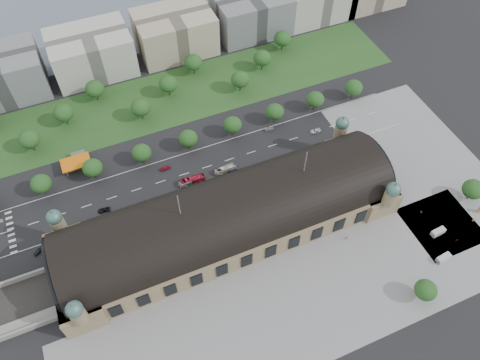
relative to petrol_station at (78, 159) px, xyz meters
name	(u,v)px	position (x,y,z in m)	size (l,w,h in m)	color
ground	(229,230)	(53.91, -65.28, -2.95)	(900.00, 900.00, 0.00)	black
station	(228,218)	(53.91, -65.28, 7.33)	(150.00, 48.40, 44.30)	#8C7757
plaza_south	(293,308)	(63.91, -109.28, -2.95)	(190.00, 48.00, 0.12)	gray
plaza_east	(419,161)	(156.91, -65.28, -2.95)	(56.00, 100.00, 0.12)	gray
road_slab	(161,182)	(33.91, -27.28, -2.95)	(260.00, 26.00, 0.10)	black
grass_belt	(140,106)	(38.91, 27.72, -2.95)	(300.00, 45.00, 0.10)	#274E1F
petrol_station	(78,159)	(0.00, 0.00, 0.00)	(14.00, 13.00, 5.05)	orange
office_2	(1,75)	(-26.09, 67.72, 9.05)	(45.00, 32.00, 24.00)	slate
office_3	(92,53)	(23.91, 67.72, 9.05)	(45.00, 32.00, 24.00)	#BBB9B1
office_4	(175,32)	(73.91, 67.72, 9.05)	(45.00, 32.00, 24.00)	#BDAF94
office_5	(251,13)	(123.91, 67.72, 9.05)	(45.00, 32.00, 24.00)	slate
tree_row_2	(41,184)	(-18.09, -12.28, 4.48)	(9.60, 9.60, 11.52)	#2D2116
tree_row_3	(93,168)	(5.91, -12.28, 4.48)	(9.60, 9.60, 11.52)	#2D2116
tree_row_4	(142,153)	(29.91, -12.28, 4.48)	(9.60, 9.60, 11.52)	#2D2116
tree_row_5	(188,138)	(53.91, -12.28, 4.48)	(9.60, 9.60, 11.52)	#2D2116
tree_row_6	(233,125)	(77.91, -12.28, 4.48)	(9.60, 9.60, 11.52)	#2D2116
tree_row_7	(275,112)	(101.91, -12.28, 4.48)	(9.60, 9.60, 11.52)	#2D2116
tree_row_8	(315,99)	(125.91, -12.28, 4.48)	(9.60, 9.60, 11.52)	#2D2116
tree_row_9	(354,88)	(149.91, -12.28, 4.48)	(9.60, 9.60, 11.52)	#2D2116
tree_belt_3	(29,139)	(-19.09, 17.72, 5.10)	(10.40, 10.40, 12.48)	#2D2116
tree_belt_4	(63,113)	(-0.09, 29.72, 5.10)	(10.40, 10.40, 12.48)	#2D2116
tree_belt_5	(95,89)	(18.91, 41.72, 5.10)	(10.40, 10.40, 12.48)	#2D2116
tree_belt_6	(140,108)	(37.91, 17.72, 5.10)	(10.40, 10.40, 12.48)	#2D2116
tree_belt_7	(168,84)	(56.91, 29.72, 5.10)	(10.40, 10.40, 12.48)	#2D2116
tree_belt_8	(193,62)	(75.91, 41.72, 5.10)	(10.40, 10.40, 12.48)	#2D2116
tree_belt_9	(240,79)	(94.91, 17.72, 5.10)	(10.40, 10.40, 12.48)	#2D2116
tree_belt_10	(262,58)	(113.91, 29.72, 5.10)	(10.40, 10.40, 12.48)	#2D2116
tree_belt_11	(282,39)	(132.91, 41.72, 5.10)	(10.40, 10.40, 12.48)	#2D2116
tree_plaza_ne	(473,189)	(163.91, -93.28, 4.48)	(10.00, 10.00, 11.69)	#2D2116
tree_plaza_s	(426,290)	(113.91, -125.28, 3.86)	(9.00, 9.00, 10.64)	#2D2116
traffic_car_2	(104,210)	(5.03, -33.25, -2.19)	(2.52, 5.47, 1.52)	black
traffic_car_3	(166,168)	(38.60, -20.61, -2.19)	(2.13, 5.25, 1.52)	maroon
traffic_car_4	(233,172)	(68.45, -35.81, -2.13)	(1.93, 4.79, 1.63)	#1F1B4C
traffic_car_5	(270,129)	(97.04, -16.83, -2.15)	(1.70, 4.87, 1.60)	#57595E
traffic_car_6	(315,131)	(118.64, -27.49, -2.14)	(2.68, 5.81, 1.62)	silver
parked_car_0	(38,252)	(-26.09, -43.44, -2.18)	(1.62, 4.65, 1.53)	black
parked_car_1	(58,239)	(-17.23, -40.28, -2.24)	(2.35, 5.09, 1.41)	maroon
parked_car_2	(55,240)	(-18.42, -40.28, -2.29)	(1.85, 4.55, 1.32)	#181E45
parked_car_3	(145,217)	(21.24, -44.28, -2.21)	(1.75, 4.36, 1.49)	#4E5155
parked_car_4	(118,226)	(8.97, -44.28, -2.31)	(1.35, 3.88, 1.28)	silver
parked_car_5	(138,213)	(19.05, -40.83, -2.27)	(2.26, 4.89, 1.36)	gray
parked_car_6	(160,211)	(28.46, -43.61, -2.27)	(1.92, 4.71, 1.37)	black
bus_west	(193,180)	(48.30, -33.28, -1.27)	(2.82, 12.04, 3.35)	red
bus_mid	(190,181)	(46.69, -33.48, -1.46)	(2.51, 10.72, 2.99)	beige
bus_east	(225,169)	(65.31, -33.28, -1.40)	(2.60, 11.13, 3.10)	silver
van_east	(437,232)	(138.55, -103.47, -1.60)	(6.66, 3.04, 2.82)	#BCBCBE
van_south	(443,259)	(132.53, -114.99, -1.60)	(6.76, 3.28, 2.83)	#B8B8BA
advertising_column	(480,210)	(163.78, -101.36, -1.13)	(1.85, 1.85, 3.50)	#CF333E
pedestrian_0	(347,238)	(100.14, -89.97, -2.03)	(0.89, 0.51, 1.83)	gray
pedestrian_2	(421,212)	(138.85, -91.44, -2.03)	(0.90, 0.52, 1.84)	gray
pedestrian_3	(457,240)	(144.23, -109.91, -1.97)	(1.15, 0.55, 1.96)	gray
pedestrian_5	(473,220)	(157.92, -104.26, -2.07)	(0.86, 0.49, 1.77)	gray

